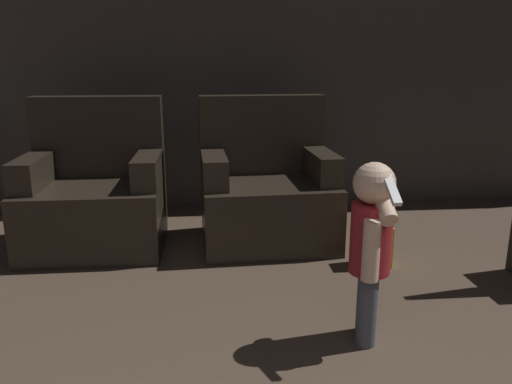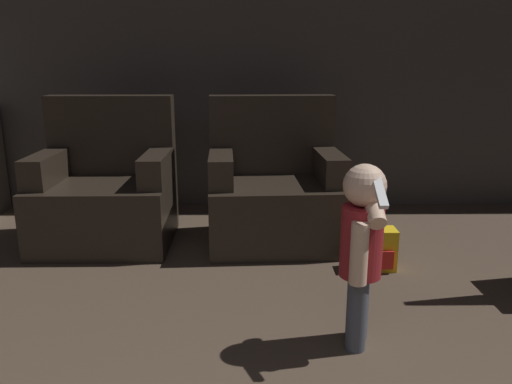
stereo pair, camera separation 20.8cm
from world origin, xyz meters
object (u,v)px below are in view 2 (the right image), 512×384
at_px(armchair_right, 274,193).
at_px(person_toddler, 362,242).
at_px(toy_backpack, 379,249).
at_px(armchair_left, 107,193).

relative_size(armchair_right, person_toddler, 1.21).
bearing_deg(toy_backpack, armchair_right, 139.25).
bearing_deg(armchair_left, armchair_right, -0.35).
relative_size(armchair_left, armchair_right, 1.00).
bearing_deg(armchair_left, toy_backpack, -16.87).
bearing_deg(person_toddler, toy_backpack, 176.82).
distance_m(armchair_left, person_toddler, 2.04).
height_order(armchair_right, toy_backpack, armchair_right).
height_order(armchair_left, toy_backpack, armchair_left).
relative_size(armchair_right, toy_backpack, 3.90).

